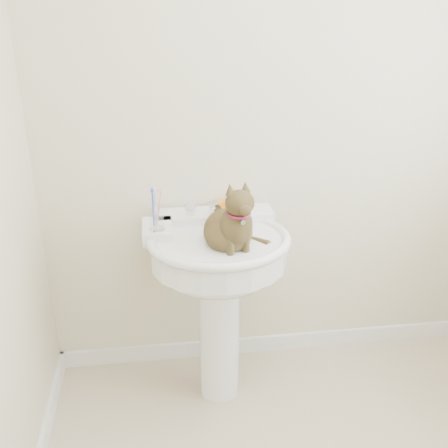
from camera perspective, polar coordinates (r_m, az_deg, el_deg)
name	(u,v)px	position (r m, az deg, el deg)	size (l,w,h in m)	color
wall_back	(278,122)	(2.42, 5.88, 10.96)	(2.20, 0.00, 2.50)	beige
baseboard_back	(269,343)	(2.92, 4.93, -12.77)	(2.20, 0.02, 0.09)	white
pedestal_sink	(218,268)	(2.30, -0.63, -4.81)	(0.63, 0.62, 0.87)	white
faucet	(214,206)	(2.34, -1.05, 1.93)	(0.28, 0.12, 0.14)	silver
soap_bar	(228,204)	(2.44, 0.44, 2.19)	(0.09, 0.06, 0.03)	orange
toothbrush_cup	(157,220)	(2.20, -7.35, 0.47)	(0.07, 0.07, 0.19)	silver
cat	(231,227)	(2.13, 0.72, -0.35)	(0.22, 0.28, 0.41)	brown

